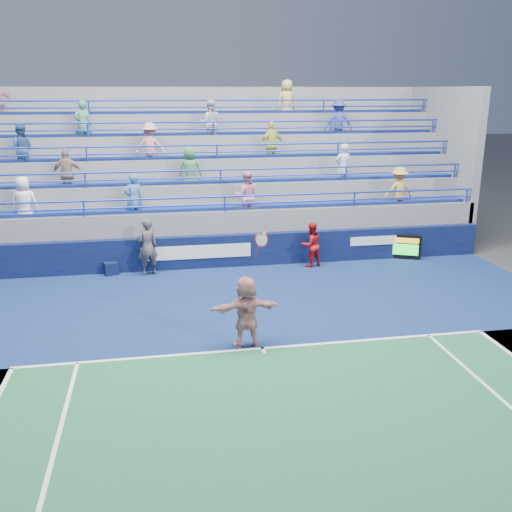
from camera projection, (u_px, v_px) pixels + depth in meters
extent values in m
plane|color=#333538|center=(262.00, 349.00, 13.09)|extent=(120.00, 120.00, 0.00)
cube|color=navy|center=(247.00, 313.00, 15.17)|extent=(18.00, 8.40, 0.02)
cube|color=white|center=(262.00, 348.00, 13.09)|extent=(11.00, 0.10, 0.01)
cube|color=white|center=(263.00, 350.00, 12.99)|extent=(0.08, 0.30, 0.01)
cube|color=#090E34|center=(226.00, 251.00, 19.08)|extent=(18.00, 0.30, 1.10)
cube|color=white|center=(197.00, 252.00, 18.75)|extent=(3.60, 0.02, 0.45)
cube|color=white|center=(375.00, 241.00, 19.77)|extent=(1.80, 0.02, 0.30)
cube|color=slate|center=(216.00, 230.00, 21.87)|extent=(18.00, 5.60, 1.10)
cube|color=slate|center=(216.00, 221.00, 21.76)|extent=(18.00, 5.60, 1.85)
cube|color=navy|center=(223.00, 208.00, 19.27)|extent=(17.40, 0.45, 0.10)
cylinder|color=#213DB8|center=(225.00, 197.00, 18.77)|extent=(18.00, 0.07, 0.07)
cube|color=slate|center=(215.00, 208.00, 22.13)|extent=(18.00, 4.60, 2.60)
cube|color=navy|center=(219.00, 181.00, 20.00)|extent=(17.40, 0.45, 0.10)
cylinder|color=#213DB8|center=(221.00, 170.00, 19.50)|extent=(18.00, 0.07, 0.07)
cube|color=slate|center=(213.00, 197.00, 22.50)|extent=(18.00, 3.60, 3.35)
cube|color=navy|center=(216.00, 156.00, 20.74)|extent=(17.40, 0.45, 0.10)
cylinder|color=#213DB8|center=(217.00, 145.00, 20.24)|extent=(18.00, 0.07, 0.07)
cube|color=slate|center=(211.00, 185.00, 22.87)|extent=(18.00, 2.60, 4.10)
cube|color=navy|center=(213.00, 133.00, 21.47)|extent=(17.40, 0.45, 0.10)
cylinder|color=#213DB8|center=(213.00, 122.00, 20.97)|extent=(18.00, 0.07, 0.07)
cube|color=slate|center=(210.00, 174.00, 23.23)|extent=(18.00, 1.60, 4.85)
cube|color=navy|center=(209.00, 112.00, 22.21)|extent=(17.40, 0.45, 0.10)
cylinder|color=#213DB8|center=(210.00, 100.00, 21.70)|extent=(18.00, 0.07, 0.07)
imported|color=silver|center=(210.00, 123.00, 21.35)|extent=(0.88, 0.72, 1.70)
imported|color=#396CAC|center=(134.00, 199.00, 18.66)|extent=(0.71, 0.58, 1.70)
imported|color=navy|center=(338.00, 122.00, 22.21)|extent=(1.17, 0.76, 1.70)
imported|color=#EBD45B|center=(287.00, 102.00, 22.63)|extent=(0.95, 0.75, 1.70)
imported|color=pink|center=(150.00, 147.00, 20.24)|extent=(1.19, 0.81, 1.70)
imported|color=#408E68|center=(83.00, 124.00, 20.57)|extent=(0.71, 0.57, 1.70)
imported|color=silver|center=(343.00, 167.00, 20.67)|extent=(0.67, 0.49, 1.70)
imported|color=#D3DB55|center=(272.00, 145.00, 20.99)|extent=(1.07, 0.68, 1.70)
imported|color=#2C5384|center=(22.00, 149.00, 19.50)|extent=(0.86, 0.69, 1.70)
imported|color=white|center=(25.00, 203.00, 18.08)|extent=(0.88, 0.61, 1.70)
imported|color=tan|center=(399.00, 191.00, 20.23)|extent=(1.12, 0.67, 1.70)
imported|color=pink|center=(246.00, 196.00, 19.30)|extent=(0.86, 0.69, 1.70)
imported|color=#3B8249|center=(190.00, 171.00, 19.73)|extent=(0.86, 0.58, 1.70)
imported|color=#9F7B6A|center=(68.00, 174.00, 19.03)|extent=(1.00, 0.42, 1.70)
cube|color=black|center=(403.00, 247.00, 19.98)|extent=(1.20, 0.62, 0.86)
cube|color=gold|center=(404.00, 240.00, 19.83)|extent=(1.06, 0.02, 0.17)
cube|color=#19E533|center=(404.00, 249.00, 19.92)|extent=(1.06, 0.02, 0.39)
cube|color=#0B1437|center=(111.00, 268.00, 18.33)|extent=(0.52, 0.52, 0.42)
cube|color=#0B1437|center=(110.00, 256.00, 18.40)|extent=(0.42, 0.16, 0.33)
imported|color=white|center=(246.00, 312.00, 13.03)|extent=(1.60, 0.59, 1.70)
torus|color=#A71417|center=(262.00, 239.00, 12.61)|extent=(0.35, 0.20, 0.34)
cylinder|color=#A71417|center=(257.00, 252.00, 12.68)|extent=(0.08, 0.19, 0.31)
sphere|color=#C6E234|center=(264.00, 233.00, 12.53)|extent=(0.07, 0.07, 0.07)
imported|color=#131635|center=(147.00, 247.00, 18.10)|extent=(0.80, 0.66, 1.87)
imported|color=#B21417|center=(311.00, 245.00, 19.03)|extent=(0.87, 0.77, 1.51)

